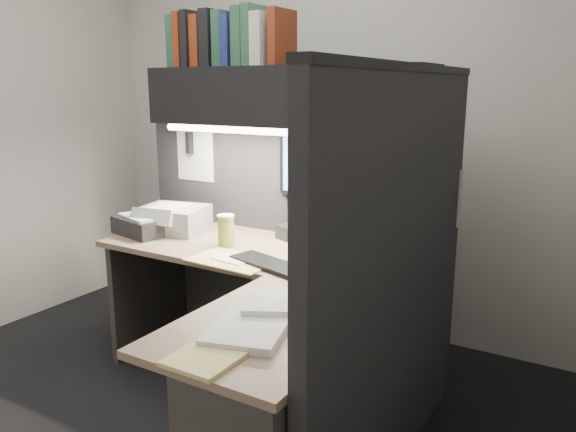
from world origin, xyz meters
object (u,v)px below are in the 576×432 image
Objects in this scene: desk at (250,359)px; notebook_stack at (147,225)px; monitor at (316,199)px; keyboard at (270,264)px; overhead_shelf at (283,96)px; telephone at (365,248)px; coffee_cup at (226,232)px; printer at (173,219)px.

desk is 1.21m from notebook_stack.
keyboard is (0.01, -0.48, -0.23)m from monitor.
monitor is 0.99m from notebook_stack.
overhead_shelf is 4.78× the size of notebook_stack.
notebook_stack reaches higher than telephone.
keyboard is at bearing -8.96° from notebook_stack.
coffee_cup is (-0.20, -0.24, -0.69)m from overhead_shelf.
monitor is at bearing -179.64° from telephone.
telephone is at bearing -3.94° from overhead_shelf.
telephone is (0.33, -0.10, -0.19)m from monitor.
monitor is 0.40m from telephone.
telephone is at bearing 64.85° from keyboard.
notebook_stack is at bearing -173.90° from keyboard.
overhead_shelf reaches higher than desk.
overhead_shelf reaches higher than printer.
desk is 1.33m from overhead_shelf.
telephone is 0.73m from coffee_cup.
monitor is 1.86× the size of notebook_stack.
desk is 2.83× the size of monitor.
notebook_stack is (-0.93, 0.15, 0.04)m from keyboard.
keyboard is 1.32× the size of notebook_stack.
notebook_stack is (-0.10, -0.12, -0.02)m from printer.
overhead_shelf is at bearing -138.73° from monitor.
overhead_shelf is 1.08m from notebook_stack.
overhead_shelf reaches higher than telephone.
notebook_stack is (-0.55, -0.02, -0.03)m from coffee_cup.
coffee_cup is 0.55m from notebook_stack.
keyboard is at bearing -66.56° from overhead_shelf.
keyboard is (0.18, -0.41, -0.76)m from overhead_shelf.
monitor reaches higher than printer.
overhead_shelf is at bearing 19.11° from notebook_stack.
telephone is at bearing 16.70° from coffee_cup.
overhead_shelf is 0.76m from coffee_cup.
overhead_shelf is 0.88m from telephone.
overhead_shelf reaches higher than keyboard.
monitor is at bearing 99.48° from desk.
desk is at bearing -44.76° from printer.
telephone is 0.70× the size of notebook_stack.
printer is (-1.15, -0.11, 0.03)m from telephone.
printer is at bearing -146.57° from monitor.
keyboard is 1.88× the size of telephone.
desk is 3.98× the size of keyboard.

